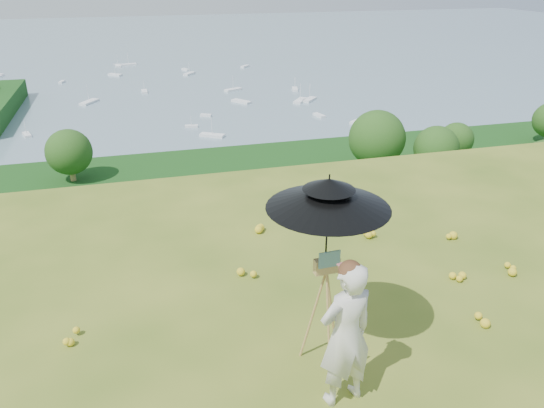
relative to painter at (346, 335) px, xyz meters
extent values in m
plane|color=#4A661D|center=(1.85, -0.16, -0.82)|extent=(14.00, 14.00, 0.00)
cube|color=#123D10|center=(1.85, 34.84, -29.82)|extent=(140.00, 56.00, 22.00)
cube|color=#6F6659|center=(1.85, 74.84, -36.82)|extent=(170.00, 28.00, 8.00)
plane|color=slate|center=(1.85, 239.84, -34.82)|extent=(700.00, 700.00, 0.00)
imported|color=silver|center=(0.00, 0.00, 0.00)|extent=(0.66, 0.51, 1.63)
camera|label=1|loc=(-1.80, -3.88, 3.32)|focal=35.00mm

